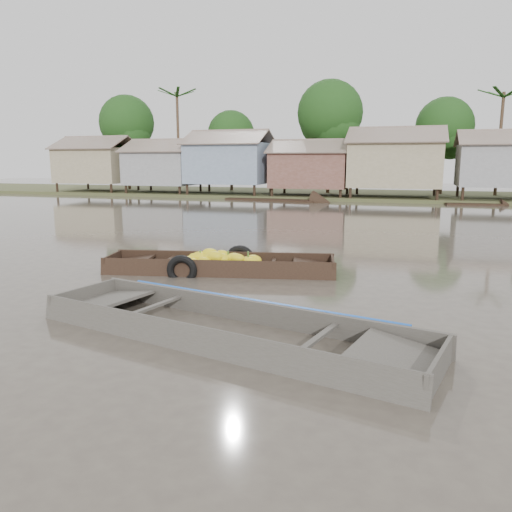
# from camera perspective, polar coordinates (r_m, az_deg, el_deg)

# --- Properties ---
(ground) EXTENTS (120.00, 120.00, 0.00)m
(ground) POSITION_cam_1_polar(r_m,az_deg,el_deg) (10.45, -4.29, -5.56)
(ground) COLOR #473F37
(ground) RESTS_ON ground
(riverbank) EXTENTS (120.00, 12.47, 10.22)m
(riverbank) POSITION_cam_1_polar(r_m,az_deg,el_deg) (41.19, 16.50, 10.63)
(riverbank) COLOR #384723
(riverbank) RESTS_ON ground
(banana_boat) EXTENTS (6.28, 2.62, 0.87)m
(banana_boat) POSITION_cam_1_polar(r_m,az_deg,el_deg) (13.45, -4.53, -1.04)
(banana_boat) COLOR black
(banana_boat) RESTS_ON ground
(viewer_boat) EXTENTS (7.30, 3.45, 0.57)m
(viewer_boat) POSITION_cam_1_polar(r_m,az_deg,el_deg) (8.59, -3.28, -8.88)
(viewer_boat) COLOR #413D37
(viewer_boat) RESTS_ON ground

